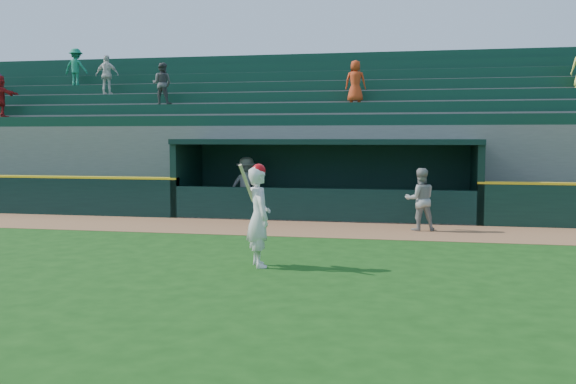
% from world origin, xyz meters
% --- Properties ---
extents(ground, '(120.00, 120.00, 0.00)m').
position_xyz_m(ground, '(0.00, 0.00, 0.00)').
color(ground, '#174310').
rests_on(ground, ground).
extents(warning_track, '(40.00, 3.00, 0.01)m').
position_xyz_m(warning_track, '(0.00, 4.90, 0.01)').
color(warning_track, '#94613B').
rests_on(warning_track, ground).
extents(dugout_player_front, '(0.94, 0.80, 1.69)m').
position_xyz_m(dugout_player_front, '(2.91, 5.20, 0.85)').
color(dugout_player_front, '#979792').
rests_on(dugout_player_front, ground).
extents(dugout_player_inside, '(1.30, 0.86, 1.87)m').
position_xyz_m(dugout_player_inside, '(-2.63, 7.84, 0.94)').
color(dugout_player_inside, '#989893').
rests_on(dugout_player_inside, ground).
extents(dugout, '(9.40, 2.80, 2.46)m').
position_xyz_m(dugout, '(0.00, 8.00, 1.36)').
color(dugout, slate).
rests_on(dugout, ground).
extents(stands, '(34.50, 6.28, 7.53)m').
position_xyz_m(stands, '(-0.03, 12.57, 2.39)').
color(stands, slate).
rests_on(stands, ground).
extents(batter_at_plate, '(0.75, 0.90, 2.03)m').
position_xyz_m(batter_at_plate, '(-0.19, -0.34, 1.00)').
color(batter_at_plate, silver).
rests_on(batter_at_plate, ground).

